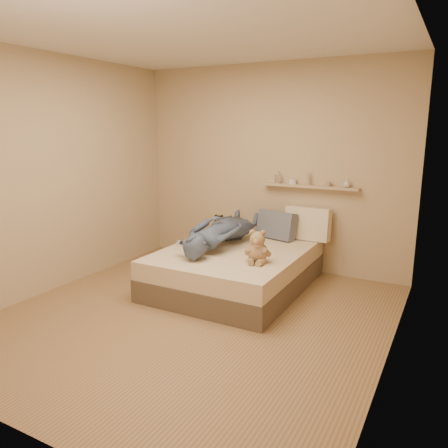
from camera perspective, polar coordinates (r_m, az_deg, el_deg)
The scene contains 10 objects.
room at distance 4.02m, azimuth -4.44°, elevation 5.20°, with size 3.80×3.80×3.80m.
bed at distance 5.05m, azimuth 1.52°, elevation -5.78°, with size 1.50×1.90×0.45m.
game_console at distance 4.67m, azimuth -5.32°, elevation -2.59°, with size 0.17×0.07×0.06m.
teddy_bear at distance 4.48m, azimuth 4.39°, elevation -3.27°, with size 0.28×0.28×0.35m.
dark_plush at distance 5.63m, azimuth -0.65°, elevation -0.26°, with size 0.17×0.17×0.27m.
pillow_cream at distance 5.48m, azimuth 10.89°, elevation 0.06°, with size 0.55×0.16×0.40m, color beige.
pillow_grey at distance 5.47m, azimuth 6.87°, elevation -0.14°, with size 0.50×0.14×0.34m, color slate.
person at distance 5.10m, azimuth -0.41°, elevation -0.84°, with size 0.56×1.52×0.36m, color #495873.
wall_shelf at distance 5.48m, azimuth 11.10°, elevation 4.84°, with size 1.20×0.12×0.03m, color tan.
shelf_bottles at distance 5.48m, azimuth 10.93°, elevation 5.58°, with size 0.96×0.12×0.16m.
Camera 1 is at (2.17, -3.35, 1.81)m, focal length 35.00 mm.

